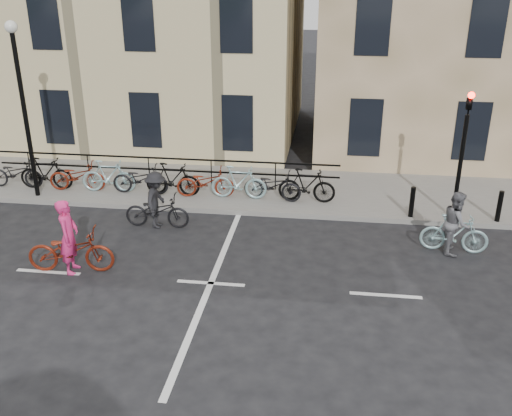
# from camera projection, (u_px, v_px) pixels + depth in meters

# --- Properties ---
(ground) EXTENTS (120.00, 120.00, 0.00)m
(ground) POSITION_uv_depth(u_px,v_px,m) (211.00, 283.00, 13.26)
(ground) COLOR black
(ground) RESTS_ON ground
(sidewalk) EXTENTS (46.00, 4.00, 0.15)m
(sidewalk) POSITION_uv_depth(u_px,v_px,m) (131.00, 183.00, 19.21)
(sidewalk) COLOR slate
(sidewalk) RESTS_ON ground
(building_west) EXTENTS (20.00, 10.00, 10.00)m
(building_west) POSITION_uv_depth(u_px,v_px,m) (63.00, 10.00, 24.25)
(building_west) COLOR #CAB988
(building_west) RESTS_ON sidewalk
(traffic_light) EXTENTS (0.18, 0.30, 3.90)m
(traffic_light) POSITION_uv_depth(u_px,v_px,m) (464.00, 140.00, 15.51)
(traffic_light) COLOR black
(traffic_light) RESTS_ON sidewalk
(lamp_post) EXTENTS (0.36, 0.36, 5.28)m
(lamp_post) POSITION_uv_depth(u_px,v_px,m) (21.00, 89.00, 16.73)
(lamp_post) COLOR black
(lamp_post) RESTS_ON sidewalk
(bollard_east) EXTENTS (0.14, 0.14, 0.90)m
(bollard_east) POSITION_uv_depth(u_px,v_px,m) (412.00, 202.00, 16.30)
(bollard_east) COLOR black
(bollard_east) RESTS_ON sidewalk
(bollard_west) EXTENTS (0.14, 0.14, 0.90)m
(bollard_west) POSITION_uv_depth(u_px,v_px,m) (499.00, 206.00, 16.00)
(bollard_west) COLOR black
(bollard_west) RESTS_ON sidewalk
(parked_bikes) EXTENTS (11.45, 1.23, 1.05)m
(parked_bikes) POSITION_uv_depth(u_px,v_px,m) (155.00, 179.00, 17.96)
(parked_bikes) COLOR black
(parked_bikes) RESTS_ON sidewalk
(cyclist_pink) EXTENTS (2.14, 0.97, 1.84)m
(cyclist_pink) POSITION_uv_depth(u_px,v_px,m) (70.00, 247.00, 13.57)
(cyclist_pink) COLOR maroon
(cyclist_pink) RESTS_ON ground
(cyclist_grey) EXTENTS (1.74, 0.86, 1.65)m
(cyclist_grey) POSITION_uv_depth(u_px,v_px,m) (455.00, 228.00, 14.51)
(cyclist_grey) COLOR #93BDC1
(cyclist_grey) RESTS_ON ground
(cyclist_dark) EXTENTS (1.84, 1.06, 1.63)m
(cyclist_dark) POSITION_uv_depth(u_px,v_px,m) (157.00, 206.00, 15.94)
(cyclist_dark) COLOR black
(cyclist_dark) RESTS_ON ground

